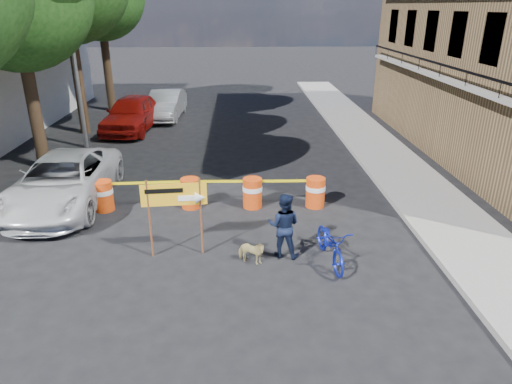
{
  "coord_description": "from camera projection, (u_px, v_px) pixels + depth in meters",
  "views": [
    {
      "loc": [
        0.42,
        -9.35,
        5.57
      ],
      "look_at": [
        0.83,
        1.07,
        1.3
      ],
      "focal_mm": 32.0,
      "sensor_mm": 36.0,
      "label": 1
    }
  ],
  "objects": [
    {
      "name": "ground",
      "position": [
        223.0,
        261.0,
        10.74
      ],
      "size": [
        120.0,
        120.0,
        0.0
      ],
      "primitive_type": "plane",
      "color": "black",
      "rests_on": "ground"
    },
    {
      "name": "sidewalk_east",
      "position": [
        399.0,
        170.0,
        16.49
      ],
      "size": [
        2.4,
        40.0,
        0.15
      ],
      "primitive_type": "cube",
      "color": "gray",
      "rests_on": "ground"
    },
    {
      "name": "streetlamp",
      "position": [
        73.0,
        39.0,
        17.65
      ],
      "size": [
        1.25,
        0.18,
        8.0
      ],
      "color": "gray",
      "rests_on": "ground"
    },
    {
      "name": "barrel_far_left",
      "position": [
        103.0,
        195.0,
        13.23
      ],
      "size": [
        0.58,
        0.58,
        0.9
      ],
      "color": "#C6390B",
      "rests_on": "ground"
    },
    {
      "name": "barrel_mid_left",
      "position": [
        191.0,
        192.0,
        13.42
      ],
      "size": [
        0.58,
        0.58,
        0.9
      ],
      "color": "#C6390B",
      "rests_on": "ground"
    },
    {
      "name": "barrel_mid_right",
      "position": [
        252.0,
        192.0,
        13.44
      ],
      "size": [
        0.58,
        0.58,
        0.9
      ],
      "color": "#C6390B",
      "rests_on": "ground"
    },
    {
      "name": "barrel_far_right",
      "position": [
        315.0,
        192.0,
        13.48
      ],
      "size": [
        0.58,
        0.58,
        0.9
      ],
      "color": "#C6390B",
      "rests_on": "ground"
    },
    {
      "name": "detour_sign",
      "position": [
        183.0,
        200.0,
        10.5
      ],
      "size": [
        1.51,
        0.3,
        1.94
      ],
      "rotation": [
        0.0,
        0.0,
        0.08
      ],
      "color": "#592D19",
      "rests_on": "ground"
    },
    {
      "name": "pedestrian",
      "position": [
        284.0,
        225.0,
        10.68
      ],
      "size": [
        0.91,
        0.79,
        1.6
      ],
      "primitive_type": "imported",
      "rotation": [
        0.0,
        0.0,
        2.88
      ],
      "color": "black",
      "rests_on": "ground"
    },
    {
      "name": "bicycle",
      "position": [
        332.0,
        227.0,
        10.34
      ],
      "size": [
        0.76,
        1.05,
        1.86
      ],
      "primitive_type": "imported",
      "rotation": [
        0.0,
        0.0,
        0.12
      ],
      "color": "#1423A7",
      "rests_on": "ground"
    },
    {
      "name": "dog",
      "position": [
        251.0,
        252.0,
        10.53
      ],
      "size": [
        0.76,
        0.57,
        0.59
      ],
      "primitive_type": "imported",
      "rotation": [
        0.0,
        0.0,
        1.15
      ],
      "color": "tan",
      "rests_on": "ground"
    },
    {
      "name": "suv_white",
      "position": [
        63.0,
        181.0,
        13.52
      ],
      "size": [
        2.46,
        5.33,
        1.48
      ],
      "primitive_type": "imported",
      "rotation": [
        0.0,
        0.0,
        -0.0
      ],
      "color": "silver",
      "rests_on": "ground"
    },
    {
      "name": "sedan_red",
      "position": [
        132.0,
        113.0,
        21.63
      ],
      "size": [
        2.46,
        5.06,
        1.66
      ],
      "primitive_type": "imported",
      "rotation": [
        0.0,
        0.0,
        -0.1
      ],
      "color": "maroon",
      "rests_on": "ground"
    },
    {
      "name": "sedan_silver",
      "position": [
        166.0,
        104.0,
        24.1
      ],
      "size": [
        1.79,
        4.52,
        1.46
      ],
      "primitive_type": "imported",
      "rotation": [
        0.0,
        0.0,
        -0.05
      ],
      "color": "#AEB1B5",
      "rests_on": "ground"
    }
  ]
}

